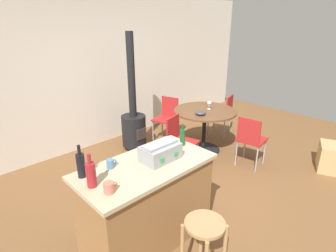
# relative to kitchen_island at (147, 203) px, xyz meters

# --- Properties ---
(ground_plane) EXTENTS (8.80, 8.80, 0.00)m
(ground_plane) POSITION_rel_kitchen_island_xyz_m (1.09, 0.15, -0.46)
(ground_plane) COLOR brown
(back_wall) EXTENTS (8.00, 0.10, 2.70)m
(back_wall) POSITION_rel_kitchen_island_xyz_m (1.09, 2.62, 0.89)
(back_wall) COLOR beige
(back_wall) RESTS_ON ground_plane
(kitchen_island) EXTENTS (1.38, 0.70, 0.92)m
(kitchen_island) POSITION_rel_kitchen_island_xyz_m (0.00, 0.00, 0.00)
(kitchen_island) COLOR olive
(kitchen_island) RESTS_ON ground_plane
(wooden_stool) EXTENTS (0.35, 0.35, 0.65)m
(wooden_stool) POSITION_rel_kitchen_island_xyz_m (0.02, -0.74, 0.02)
(wooden_stool) COLOR #A37A4C
(wooden_stool) RESTS_ON ground_plane
(dining_table) EXTENTS (1.09, 1.09, 0.77)m
(dining_table) POSITION_rel_kitchen_island_xyz_m (2.13, 0.97, 0.13)
(dining_table) COLOR black
(dining_table) RESTS_ON ground_plane
(folding_chair_near) EXTENTS (0.50, 0.50, 0.86)m
(folding_chair_near) POSITION_rel_kitchen_island_xyz_m (2.93, 1.14, 0.04)
(folding_chair_near) COLOR maroon
(folding_chair_near) RESTS_ON ground_plane
(folding_chair_far) EXTENTS (0.49, 0.49, 0.85)m
(folding_chair_far) POSITION_rel_kitchen_island_xyz_m (1.98, 1.78, 0.04)
(folding_chair_far) COLOR maroon
(folding_chair_far) RESTS_ON ground_plane
(folding_chair_left) EXTENTS (0.49, 0.49, 0.85)m
(folding_chair_left) POSITION_rel_kitchen_island_xyz_m (1.35, 0.84, 0.04)
(folding_chair_left) COLOR maroon
(folding_chair_left) RESTS_ON ground_plane
(folding_chair_right) EXTENTS (0.45, 0.45, 0.85)m
(folding_chair_right) POSITION_rel_kitchen_island_xyz_m (2.19, 0.09, 0.04)
(folding_chair_right) COLOR maroon
(folding_chair_right) RESTS_ON ground_plane
(wood_stove) EXTENTS (0.44, 0.45, 2.07)m
(wood_stove) POSITION_rel_kitchen_island_xyz_m (1.28, 1.92, 0.04)
(wood_stove) COLOR black
(wood_stove) RESTS_ON ground_plane
(toolbox) EXTENTS (0.39, 0.26, 0.19)m
(toolbox) POSITION_rel_kitchen_island_xyz_m (0.17, -0.02, 0.54)
(toolbox) COLOR gray
(toolbox) RESTS_ON kitchen_island
(bottle_0) EXTENTS (0.08, 0.08, 0.31)m
(bottle_0) POSITION_rel_kitchen_island_xyz_m (-0.56, 0.03, 0.57)
(bottle_0) COLOR maroon
(bottle_0) RESTS_ON kitchen_island
(bottle_1) EXTENTS (0.07, 0.07, 0.31)m
(bottle_1) POSITION_rel_kitchen_island_xyz_m (-0.55, 0.23, 0.58)
(bottle_1) COLOR black
(bottle_1) RESTS_ON kitchen_island
(bottle_2) EXTENTS (0.06, 0.06, 0.26)m
(bottle_2) POSITION_rel_kitchen_island_xyz_m (0.58, 0.06, 0.56)
(bottle_2) COLOR #194C23
(bottle_2) RESTS_ON kitchen_island
(cup_0) EXTENTS (0.11, 0.07, 0.09)m
(cup_0) POSITION_rel_kitchen_island_xyz_m (-0.28, 0.18, 0.50)
(cup_0) COLOR #4C7099
(cup_0) RESTS_ON kitchen_island
(cup_1) EXTENTS (0.12, 0.09, 0.09)m
(cup_1) POSITION_rel_kitchen_island_xyz_m (-0.51, -0.15, 0.50)
(cup_1) COLOR #DB6651
(cup_1) RESTS_ON kitchen_island
(wine_glass) EXTENTS (0.07, 0.07, 0.14)m
(wine_glass) POSITION_rel_kitchen_island_xyz_m (2.23, 0.97, 0.41)
(wine_glass) COLOR silver
(wine_glass) RESTS_ON dining_table
(serving_bowl) EXTENTS (0.18, 0.18, 0.07)m
(serving_bowl) POSITION_rel_kitchen_island_xyz_m (1.88, 0.87, 0.34)
(serving_bowl) COLOR #383838
(serving_bowl) RESTS_ON dining_table
(cardboard_box) EXTENTS (0.56, 0.52, 0.43)m
(cardboard_box) POSITION_rel_kitchen_island_xyz_m (3.04, -0.88, -0.25)
(cardboard_box) COLOR tan
(cardboard_box) RESTS_ON ground_plane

